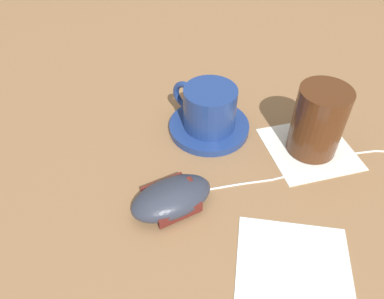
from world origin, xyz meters
TOP-DOWN VIEW (x-y plane):
  - ground_plane at (0.00, 0.00)m, footprint 3.00×3.00m
  - saucer at (0.09, -0.01)m, footprint 0.13×0.13m
  - coffee_cup at (0.09, -0.01)m, footprint 0.11×0.08m
  - computer_mouse at (0.00, 0.13)m, footprint 0.08×0.12m
  - mouse_cable at (-0.08, -0.10)m, footprint 0.17×0.32m
  - napkin_under_glass at (-0.04, -0.11)m, footprint 0.17×0.17m
  - drinking_glass at (-0.04, -0.11)m, footprint 0.08×0.08m
  - napkin_spare at (-0.17, 0.07)m, footprint 0.19×0.19m

SIDE VIEW (x-z plane):
  - ground_plane at x=0.00m, z-range 0.00..0.00m
  - napkin_under_glass at x=-0.04m, z-range 0.00..0.00m
  - napkin_spare at x=-0.17m, z-range 0.00..0.00m
  - mouse_cable at x=-0.08m, z-range 0.00..0.00m
  - saucer at x=0.09m, z-range 0.00..0.01m
  - computer_mouse at x=0.00m, z-range 0.00..0.04m
  - coffee_cup at x=0.09m, z-range 0.01..0.08m
  - drinking_glass at x=-0.04m, z-range 0.00..0.11m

